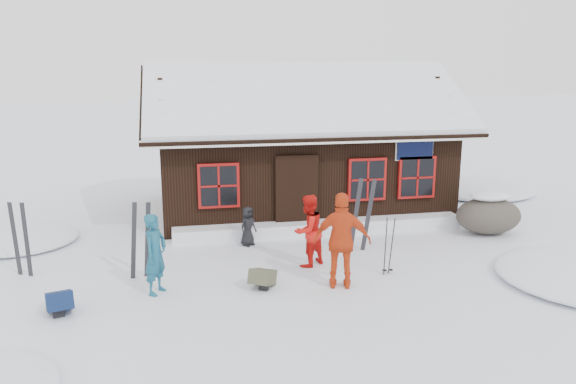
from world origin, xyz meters
name	(u,v)px	position (x,y,z in m)	size (l,w,h in m)	color
ground	(280,267)	(0.00, 0.00, 0.00)	(120.00, 120.00, 0.00)	white
mountain_hut	(298,157)	(1.50, 4.98, 1.58)	(8.90, 6.09, 4.42)	black
snow_drift	(321,227)	(1.50, 2.25, 0.17)	(7.60, 0.60, 0.35)	white
snow_mounds	(330,237)	(1.65, 1.86, 0.00)	(20.60, 13.20, 0.48)	white
skier_teal	(155,254)	(-2.58, -0.90, 0.79)	(0.58, 0.38, 1.58)	navy
skier_orange_left	(308,231)	(0.63, 0.01, 0.79)	(0.77, 0.60, 1.59)	red
skier_orange_right	(342,241)	(0.98, -1.32, 0.96)	(1.13, 0.47, 1.92)	red
skier_crouched	(248,226)	(-0.48, 1.65, 0.49)	(0.47, 0.31, 0.97)	black
boulder	(488,214)	(5.78, 1.41, 0.51)	(1.71, 1.29, 1.00)	#504940
ski_pair_left	(141,241)	(-2.90, 0.01, 0.78)	(0.49, 0.09, 1.65)	black
ski_pair_mid	(21,240)	(-5.34, 0.61, 0.76)	(0.39, 0.19, 1.62)	black
ski_pair_right	(362,216)	(2.09, 0.72, 0.85)	(0.61, 0.23, 1.80)	black
ski_poles	(388,247)	(2.16, -0.82, 0.59)	(0.22, 0.11, 1.26)	black
backpack_blue	(60,305)	(-4.25, -1.48, 0.16)	(0.44, 0.58, 0.31)	#0F1E43
backpack_olive	(263,280)	(-0.55, -1.04, 0.15)	(0.41, 0.55, 0.30)	#474733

